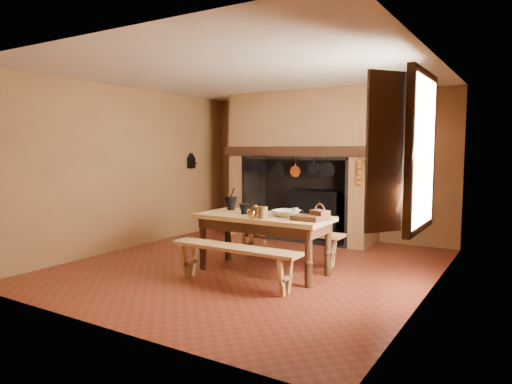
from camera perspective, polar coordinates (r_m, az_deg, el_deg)
floor at (r=6.88m, az=-0.52°, el=-9.20°), size 5.50×5.50×0.00m
ceiling at (r=6.74m, az=-0.54°, el=14.50°), size 5.50×5.50×0.00m
back_wall at (r=9.11m, az=8.72°, el=3.25°), size 5.00×0.02×2.80m
wall_left at (r=8.27m, az=-15.39°, el=2.90°), size 0.02×5.50×2.80m
wall_right at (r=5.74m, az=21.12°, el=1.70°), size 0.02×5.50×2.80m
wall_front at (r=4.58m, az=-19.15°, el=0.91°), size 5.00×0.02×2.80m
chimney_breast at (r=8.83m, az=5.84°, el=5.89°), size 2.95×0.96×2.80m
iron_range at (r=8.93m, az=7.63°, el=-2.69°), size 1.12×0.55×1.60m
hearth_pans at (r=9.24m, az=1.29°, el=-4.81°), size 0.51×0.62×0.20m
hanging_pans at (r=8.40m, az=4.08°, el=2.84°), size 1.92×0.29×0.27m
onion_string at (r=7.86m, az=12.71°, el=2.33°), size 0.12×0.10×0.46m
herb_bunch at (r=7.80m, az=13.97°, el=2.64°), size 0.20×0.20×0.35m
window at (r=5.37m, az=18.86°, el=4.74°), size 0.39×1.75×1.76m
wall_coffee_mill at (r=9.34m, az=-8.08°, el=4.02°), size 0.23×0.16×0.31m
work_table at (r=6.39m, az=0.99°, el=-4.04°), size 1.88×0.84×0.81m
bench_front at (r=5.83m, az=-2.76°, el=-8.02°), size 1.81×0.32×0.51m
bench_back at (r=7.04m, az=3.89°, el=-5.71°), size 1.79×0.31×0.50m
mortar_large at (r=6.89m, az=-3.13°, el=-1.33°), size 0.20×0.20×0.34m
mortar_small at (r=6.44m, az=-1.51°, el=-2.05°), size 0.15×0.15×0.25m
coffee_grinder at (r=6.42m, az=-0.08°, el=-2.25°), size 0.15×0.13×0.17m
brass_mug_a at (r=6.14m, az=-0.16°, el=-2.78°), size 0.09×0.09×0.09m
brass_mug_b at (r=6.63m, az=0.34°, el=-2.14°), size 0.09×0.09×0.10m
mixing_bowl at (r=6.25m, az=3.80°, el=-2.66°), size 0.40×0.40×0.09m
stoneware_crock at (r=6.04m, az=0.87°, el=-2.59°), size 0.17×0.17×0.16m
glass_jar at (r=6.17m, az=4.96°, el=-2.57°), size 0.08×0.08×0.13m
wicker_basket at (r=5.98m, az=7.97°, el=-2.80°), size 0.28×0.24×0.22m
wooden_tray at (r=5.93m, az=6.47°, el=-3.23°), size 0.39×0.28×0.06m
brass_cup at (r=6.06m, az=-0.51°, el=-2.84°), size 0.15×0.15×0.10m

